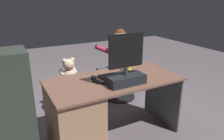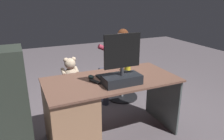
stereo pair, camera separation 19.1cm
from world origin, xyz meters
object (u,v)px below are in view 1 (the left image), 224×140
Objects in this scene: computer_mouse at (93,77)px; office_chair_teddy at (71,95)px; desk at (82,115)px; cup at (128,67)px; tv_remote at (98,82)px; keyboard at (116,75)px; person at (116,59)px; monitor at (126,71)px; teddy_bear at (69,71)px; visitor_chair at (120,82)px.

office_chair_teddy is at bearing -83.74° from computer_mouse.
desk is 0.44m from computer_mouse.
cup is 0.54m from tv_remote.
computer_mouse is at bearing -5.32° from keyboard.
tv_remote is 1.16m from person.
tv_remote is at bearing 95.14° from office_chair_teddy.
monitor is at bearing 124.37° from tv_remote.
teddy_bear reaches higher than keyboard.
visitor_chair is at bearing -174.50° from person.
visitor_chair is at bearing -175.25° from teddy_bear.
person is (-0.72, -0.90, -0.06)m from tv_remote.
tv_remote reaches higher than office_chair_teddy.
computer_mouse reaches higher than keyboard.
keyboard reaches higher than desk.
computer_mouse reaches higher than office_chair_teddy.
visitor_chair is at bearing -135.99° from computer_mouse.
person reaches higher than desk.
computer_mouse is 0.64× the size of tv_remote.
teddy_bear is (0.36, -0.73, -0.12)m from keyboard.
person is (-0.79, -0.06, 0.05)m from teddy_bear.
teddy_bear is at bearing 4.67° from person.
monitor is at bearing 66.09° from person.
teddy_bear is 0.80m from person.
office_chair_teddy is 1.01× the size of visitor_chair.
desk is at bearing 81.34° from teddy_bear.
visitor_chair is (-0.81, -0.91, -0.48)m from tv_remote.
computer_mouse is at bearing -50.82° from monitor.
teddy_bear is at bearing 4.75° from visitor_chair.
person is at bearing -133.06° from computer_mouse.
computer_mouse is (0.24, -0.30, -0.13)m from monitor.
office_chair_teddy is at bearing -63.59° from keyboard.
person reaches higher than keyboard.
tv_remote is at bearing 89.29° from computer_mouse.
keyboard is at bearing 179.24° from tv_remote.
office_chair_teddy is at bearing -106.36° from tv_remote.
desk reaches higher than visitor_chair.
keyboard is at bearing -97.58° from monitor.
desk is 10.09× the size of tv_remote.
office_chair_teddy is at bearing 5.50° from person.
computer_mouse reaches higher than tv_remote.
visitor_chair is (-0.30, -0.72, -0.53)m from cup.
desk is at bearing 30.38° from computer_mouse.
computer_mouse is 0.13m from tv_remote.
visitor_chair is 0.45× the size of person.
visitor_chair is at bearing -153.03° from tv_remote.
keyboard reaches higher than office_chair_teddy.
cup reaches higher than teddy_bear.
desk is at bearing 43.96° from person.
keyboard is 0.81× the size of visitor_chair.
office_chair_teddy is at bearing -72.11° from monitor.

